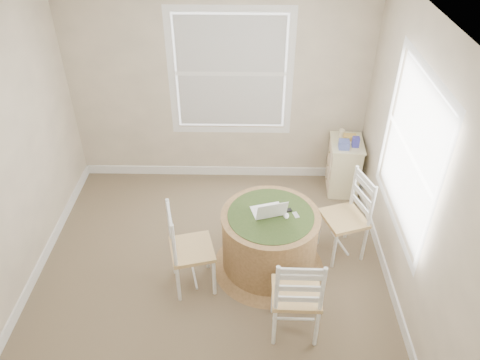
{
  "coord_description": "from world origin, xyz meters",
  "views": [
    {
      "loc": [
        0.36,
        -3.35,
        3.63
      ],
      "look_at": [
        0.28,
        0.45,
        0.88
      ],
      "focal_mm": 35.0,
      "sensor_mm": 36.0,
      "label": 1
    }
  ],
  "objects_px": {
    "chair_near": "(296,293)",
    "laptop": "(269,211)",
    "chair_right": "(344,218)",
    "chair_left": "(192,249)",
    "round_table": "(270,239)",
    "corner_chest": "(344,166)"
  },
  "relations": [
    {
      "from": "chair_near",
      "to": "laptop",
      "type": "xyz_separation_m",
      "value": [
        -0.22,
        0.8,
        0.25
      ]
    },
    {
      "from": "chair_near",
      "to": "chair_right",
      "type": "height_order",
      "value": "same"
    },
    {
      "from": "chair_left",
      "to": "chair_right",
      "type": "bearing_deg",
      "value": -87.12
    },
    {
      "from": "round_table",
      "to": "corner_chest",
      "type": "relative_size",
      "value": 1.67
    },
    {
      "from": "chair_near",
      "to": "chair_right",
      "type": "relative_size",
      "value": 1.0
    },
    {
      "from": "chair_near",
      "to": "chair_right",
      "type": "bearing_deg",
      "value": -118.88
    },
    {
      "from": "round_table",
      "to": "chair_right",
      "type": "distance_m",
      "value": 0.81
    },
    {
      "from": "round_table",
      "to": "laptop",
      "type": "xyz_separation_m",
      "value": [
        -0.02,
        0.03,
        0.34
      ]
    },
    {
      "from": "chair_left",
      "to": "laptop",
      "type": "height_order",
      "value": "chair_left"
    },
    {
      "from": "chair_right",
      "to": "laptop",
      "type": "bearing_deg",
      "value": -94.23
    },
    {
      "from": "corner_chest",
      "to": "chair_near",
      "type": "bearing_deg",
      "value": -105.86
    },
    {
      "from": "chair_left",
      "to": "chair_right",
      "type": "distance_m",
      "value": 1.6
    },
    {
      "from": "chair_left",
      "to": "corner_chest",
      "type": "height_order",
      "value": "chair_left"
    },
    {
      "from": "round_table",
      "to": "chair_near",
      "type": "bearing_deg",
      "value": -93.17
    },
    {
      "from": "round_table",
      "to": "chair_left",
      "type": "xyz_separation_m",
      "value": [
        -0.75,
        -0.25,
        0.09
      ]
    },
    {
      "from": "chair_left",
      "to": "chair_near",
      "type": "bearing_deg",
      "value": -133.07
    },
    {
      "from": "chair_left",
      "to": "corner_chest",
      "type": "bearing_deg",
      "value": -61.09
    },
    {
      "from": "chair_left",
      "to": "chair_right",
      "type": "height_order",
      "value": "same"
    },
    {
      "from": "chair_right",
      "to": "chair_left",
      "type": "bearing_deg",
      "value": -90.95
    },
    {
      "from": "chair_left",
      "to": "chair_right",
      "type": "xyz_separation_m",
      "value": [
        1.53,
        0.48,
        0.0
      ]
    },
    {
      "from": "laptop",
      "to": "corner_chest",
      "type": "xyz_separation_m",
      "value": [
        0.99,
        1.36,
        -0.38
      ]
    },
    {
      "from": "chair_left",
      "to": "laptop",
      "type": "bearing_deg",
      "value": -83.68
    }
  ]
}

